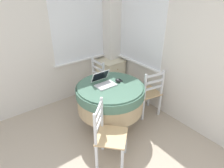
% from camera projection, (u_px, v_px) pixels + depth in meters
% --- Properties ---
extents(corner_room_shell, '(4.45, 4.50, 2.55)m').
position_uv_depth(corner_room_shell, '(103.00, 48.00, 3.11)').
color(corner_room_shell, silver).
rests_on(corner_room_shell, ground_plane).
extents(round_dining_table, '(1.08, 1.08, 0.77)m').
position_uv_depth(round_dining_table, '(110.00, 96.00, 3.18)').
color(round_dining_table, '#4C3D2D').
rests_on(round_dining_table, ground_plane).
extents(laptop, '(0.31, 0.30, 0.20)m').
position_uv_depth(laptop, '(104.00, 82.00, 3.11)').
color(laptop, silver).
rests_on(laptop, round_dining_table).
extents(computer_mouse, '(0.06, 0.10, 0.05)m').
position_uv_depth(computer_mouse, '(118.00, 81.00, 3.18)').
color(computer_mouse, black).
rests_on(computer_mouse, round_dining_table).
extents(cell_phone, '(0.07, 0.11, 0.01)m').
position_uv_depth(cell_phone, '(120.00, 80.00, 3.24)').
color(cell_phone, black).
rests_on(cell_phone, round_dining_table).
extents(dining_chair_near_back_window, '(0.39, 0.41, 0.90)m').
position_uv_depth(dining_chair_near_back_window, '(93.00, 84.00, 3.85)').
color(dining_chair_near_back_window, tan).
rests_on(dining_chair_near_back_window, ground_plane).
extents(dining_chair_near_right_window, '(0.48, 0.46, 0.90)m').
position_uv_depth(dining_chair_near_right_window, '(148.00, 93.00, 3.54)').
color(dining_chair_near_right_window, tan).
rests_on(dining_chair_near_right_window, ground_plane).
extents(dining_chair_camera_near, '(0.56, 0.56, 0.90)m').
position_uv_depth(dining_chair_camera_near, '(108.00, 136.00, 2.59)').
color(dining_chair_camera_near, tan).
rests_on(dining_chair_camera_near, ground_plane).
extents(corner_cabinet, '(0.48, 0.49, 0.71)m').
position_uv_depth(corner_cabinet, '(111.00, 75.00, 4.39)').
color(corner_cabinet, beige).
rests_on(corner_cabinet, ground_plane).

